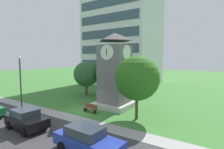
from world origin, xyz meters
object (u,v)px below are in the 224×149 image
(tree_by_building, at_px, (86,74))
(tree_near_tower, at_px, (137,78))
(clock_tower, at_px, (115,75))
(parked_car_black, at_px, (26,119))
(parked_car_blue, at_px, (87,140))
(tree_streetside, at_px, (107,72))
(park_bench, at_px, (90,108))
(street_lamp, at_px, (20,78))

(tree_by_building, xyz_separation_m, tree_near_tower, (11.78, -5.86, 0.60))
(clock_tower, xyz_separation_m, parked_car_black, (-2.59, -9.91, -3.14))
(clock_tower, relative_size, parked_car_blue, 1.88)
(tree_streetside, distance_m, tree_by_building, 3.55)
(clock_tower, distance_m, tree_by_building, 8.30)
(park_bench, xyz_separation_m, tree_streetside, (-3.26, 7.99, 3.42))
(parked_car_black, bearing_deg, parked_car_blue, -0.25)
(parked_car_blue, bearing_deg, tree_by_building, 131.78)
(park_bench, distance_m, tree_near_tower, 6.42)
(park_bench, xyz_separation_m, street_lamp, (-6.23, -4.30, 3.37))
(clock_tower, bearing_deg, tree_near_tower, -31.40)
(tree_near_tower, bearing_deg, street_lamp, -155.99)
(clock_tower, xyz_separation_m, tree_near_tower, (4.19, -2.56, 0.06))
(park_bench, relative_size, tree_by_building, 0.33)
(park_bench, height_order, tree_by_building, tree_by_building)
(park_bench, xyz_separation_m, parked_car_blue, (5.30, -6.56, 0.40))
(street_lamp, bearing_deg, park_bench, 34.59)
(tree_streetside, xyz_separation_m, parked_car_black, (1.73, -14.52, -3.02))
(clock_tower, bearing_deg, parked_car_blue, -66.88)
(tree_by_building, relative_size, parked_car_black, 1.33)
(park_bench, xyz_separation_m, tree_by_building, (-6.53, 6.68, 3.00))
(park_bench, bearing_deg, street_lamp, -145.41)
(parked_car_black, distance_m, parked_car_blue, 6.83)
(park_bench, relative_size, tree_streetside, 0.31)
(park_bench, bearing_deg, tree_by_building, 134.33)
(parked_car_black, bearing_deg, street_lamp, 154.60)
(tree_streetside, bearing_deg, clock_tower, -46.88)
(tree_by_building, distance_m, parked_car_black, 14.36)
(street_lamp, bearing_deg, tree_near_tower, 24.01)
(park_bench, xyz_separation_m, parked_car_black, (-1.53, -6.53, 0.40))
(tree_by_building, bearing_deg, parked_car_black, -69.27)
(street_lamp, distance_m, tree_streetside, 12.64)
(park_bench, distance_m, street_lamp, 8.29)
(tree_by_building, height_order, tree_near_tower, tree_near_tower)
(clock_tower, relative_size, tree_streetside, 1.56)
(tree_near_tower, bearing_deg, clock_tower, 148.60)
(park_bench, relative_size, parked_car_black, 0.44)
(tree_streetside, bearing_deg, park_bench, -67.80)
(parked_car_black, relative_size, parked_car_blue, 0.86)
(clock_tower, height_order, street_lamp, clock_tower)
(park_bench, distance_m, tree_streetside, 9.29)
(tree_near_tower, xyz_separation_m, parked_car_black, (-6.78, -7.35, -3.20))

